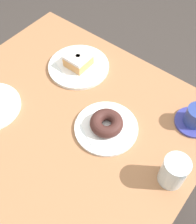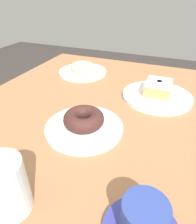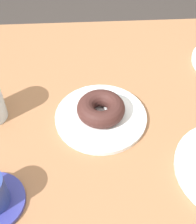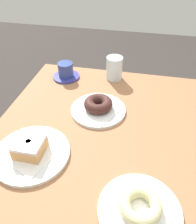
{
  "view_description": "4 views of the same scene",
  "coord_description": "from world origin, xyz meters",
  "views": [
    {
      "loc": [
        -0.42,
        0.36,
        1.47
      ],
      "look_at": [
        -0.08,
        -0.06,
        0.73
      ],
      "focal_mm": 44.29,
      "sensor_mm": 36.0,
      "label": 1
    },
    {
      "loc": [
        -0.52,
        -0.23,
        1.03
      ],
      "look_at": [
        -0.08,
        -0.06,
        0.73
      ],
      "focal_mm": 32.13,
      "sensor_mm": 36.0,
      "label": 2
    },
    {
      "loc": [
        -0.17,
        -0.51,
        1.23
      ],
      "look_at": [
        -0.14,
        -0.05,
        0.74
      ],
      "focal_mm": 49.83,
      "sensor_mm": 36.0,
      "label": 3
    },
    {
      "loc": [
        0.51,
        0.1,
        1.24
      ],
      "look_at": [
        -0.09,
        -0.03,
        0.74
      ],
      "focal_mm": 35.86,
      "sensor_mm": 36.0,
      "label": 4
    }
  ],
  "objects": [
    {
      "name": "napkin_glazed_square",
      "position": [
        0.12,
        -0.19,
        0.72
      ],
      "size": [
        0.18,
        0.18,
        0.0
      ],
      "primitive_type": "cube",
      "rotation": [
        0.0,
        0.0,
        -0.37
      ],
      "color": "white",
      "rests_on": "plate_glazed_square"
    },
    {
      "name": "donut_glazed_square",
      "position": [
        0.12,
        -0.19,
        0.74
      ],
      "size": [
        0.08,
        0.08,
        0.05
      ],
      "color": "tan",
      "rests_on": "napkin_glazed_square"
    },
    {
      "name": "plate_glazed_square",
      "position": [
        0.12,
        -0.19,
        0.71
      ],
      "size": [
        0.23,
        0.23,
        0.01
      ],
      "primitive_type": "cylinder",
      "color": "white",
      "rests_on": "table"
    },
    {
      "name": "coffee_cup",
      "position": [
        -0.35,
        -0.23,
        0.73
      ],
      "size": [
        0.12,
        0.12,
        0.07
      ],
      "color": "#32358B",
      "rests_on": "table"
    },
    {
      "name": "donut_chocolate_ring",
      "position": [
        -0.14,
        -0.04,
        0.74
      ],
      "size": [
        0.11,
        0.11,
        0.04
      ],
      "primitive_type": "torus",
      "color": "#40211D",
      "rests_on": "napkin_chocolate_ring"
    },
    {
      "name": "ground_plane",
      "position": [
        0.0,
        0.0,
        0.0
      ],
      "size": [
        6.0,
        6.0,
        0.0
      ],
      "primitive_type": "plane",
      "color": "#37312E"
    },
    {
      "name": "napkin_chocolate_ring",
      "position": [
        -0.14,
        -0.04,
        0.72
      ],
      "size": [
        0.2,
        0.2,
        0.0
      ],
      "primitive_type": "cube",
      "rotation": [
        0.0,
        0.0,
        -0.46
      ],
      "color": "white",
      "rests_on": "plate_chocolate_ring"
    },
    {
      "name": "plate_chocolate_ring",
      "position": [
        -0.14,
        -0.04,
        0.71
      ],
      "size": [
        0.21,
        0.21,
        0.01
      ],
      "primitive_type": "cylinder",
      "color": "white",
      "rests_on": "table"
    },
    {
      "name": "water_glass",
      "position": [
        -0.39,
        -0.02,
        0.76
      ],
      "size": [
        0.07,
        0.07,
        0.1
      ],
      "primitive_type": "cylinder",
      "color": "silver",
      "rests_on": "table"
    },
    {
      "name": "table",
      "position": [
        0.0,
        0.0,
        0.57
      ],
      "size": [
        0.91,
        0.76,
        0.7
      ],
      "color": "#9F6945",
      "rests_on": "ground_plane"
    }
  ]
}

